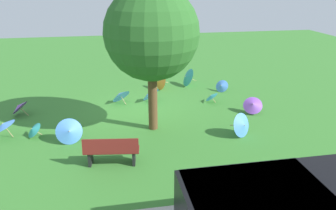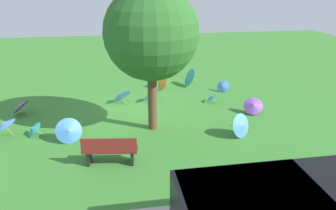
# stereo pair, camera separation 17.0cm
# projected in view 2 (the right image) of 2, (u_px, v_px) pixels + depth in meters

# --- Properties ---
(ground) EXTENTS (40.00, 40.00, 0.00)m
(ground) POSITION_uv_depth(u_px,v_px,m) (143.00, 113.00, 13.34)
(ground) COLOR #387A2D
(park_bench) EXTENTS (1.65, 0.69, 0.90)m
(park_bench) POSITION_uv_depth(u_px,v_px,m) (110.00, 150.00, 9.50)
(park_bench) COLOR maroon
(park_bench) RESTS_ON ground
(shade_tree) EXTENTS (3.18, 3.18, 5.05)m
(shade_tree) POSITION_uv_depth(u_px,v_px,m) (151.00, 34.00, 10.76)
(shade_tree) COLOR brown
(shade_tree) RESTS_ON ground
(parasol_purple_0) EXTENTS (0.83, 0.90, 0.68)m
(parasol_purple_0) POSITION_uv_depth(u_px,v_px,m) (20.00, 106.00, 13.07)
(parasol_purple_0) COLOR tan
(parasol_purple_0) RESTS_ON ground
(parasol_purple_1) EXTENTS (0.96, 0.90, 0.72)m
(parasol_purple_1) POSITION_uv_depth(u_px,v_px,m) (253.00, 105.00, 13.09)
(parasol_purple_1) COLOR tan
(parasol_purple_1) RESTS_ON ground
(parasol_blue_0) EXTENTS (0.75, 0.75, 0.59)m
(parasol_blue_0) POSITION_uv_depth(u_px,v_px,m) (223.00, 86.00, 15.73)
(parasol_blue_0) COLOR tan
(parasol_blue_0) RESTS_ON ground
(parasol_teal_0) EXTENTS (0.84, 1.00, 0.93)m
(parasol_teal_0) POSITION_uv_depth(u_px,v_px,m) (188.00, 77.00, 16.55)
(parasol_teal_0) COLOR tan
(parasol_teal_0) RESTS_ON ground
(parasol_teal_1) EXTENTS (0.71, 0.75, 0.54)m
(parasol_teal_1) POSITION_uv_depth(u_px,v_px,m) (33.00, 129.00, 11.28)
(parasol_teal_1) COLOR tan
(parasol_teal_1) RESTS_ON ground
(parasol_blue_1) EXTENTS (1.07, 1.06, 0.74)m
(parasol_blue_1) POSITION_uv_depth(u_px,v_px,m) (151.00, 93.00, 14.48)
(parasol_blue_1) COLOR tan
(parasol_blue_1) RESTS_ON ground
(parasol_blue_2) EXTENTS (1.09, 1.07, 0.73)m
(parasol_blue_2) POSITION_uv_depth(u_px,v_px,m) (121.00, 95.00, 14.33)
(parasol_blue_2) COLOR tan
(parasol_blue_2) RESTS_ON ground
(parasol_orange_0) EXTENTS (0.77, 0.89, 0.83)m
(parasol_orange_0) POSITION_uv_depth(u_px,v_px,m) (161.00, 81.00, 16.03)
(parasol_orange_0) COLOR tan
(parasol_orange_0) RESTS_ON ground
(parasol_blue_3) EXTENTS (0.95, 0.85, 0.87)m
(parasol_blue_3) POSITION_uv_depth(u_px,v_px,m) (69.00, 131.00, 10.79)
(parasol_blue_3) COLOR tan
(parasol_blue_3) RESTS_ON ground
(parasol_blue_4) EXTENTS (0.93, 0.85, 0.85)m
(parasol_blue_4) POSITION_uv_depth(u_px,v_px,m) (242.00, 126.00, 11.19)
(parasol_blue_4) COLOR tan
(parasol_blue_4) RESTS_ON ground
(parasol_teal_3) EXTENTS (0.72, 0.75, 0.51)m
(parasol_teal_3) POSITION_uv_depth(u_px,v_px,m) (212.00, 96.00, 14.36)
(parasol_teal_3) COLOR tan
(parasol_teal_3) RESTS_ON ground
(parasol_blue_7) EXTENTS (0.77, 0.79, 0.71)m
(parasol_blue_7) POSITION_uv_depth(u_px,v_px,m) (4.00, 124.00, 11.17)
(parasol_blue_7) COLOR tan
(parasol_blue_7) RESTS_ON ground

